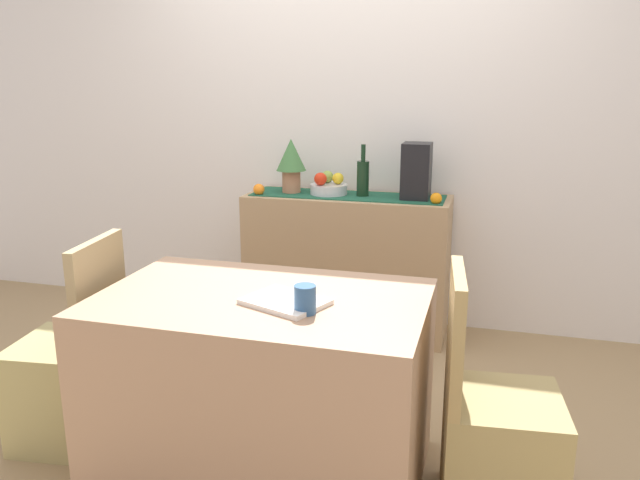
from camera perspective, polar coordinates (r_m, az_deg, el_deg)
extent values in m
cube|color=#9A7F58|center=(3.20, -2.16, -14.22)|extent=(6.40, 6.40, 0.02)
cube|color=silver|center=(3.95, 2.95, 11.94)|extent=(6.40, 0.06, 2.70)
cube|color=tan|center=(3.85, 2.45, -2.18)|extent=(1.22, 0.42, 0.85)
cube|color=#1B523A|center=(3.74, 2.52, 4.06)|extent=(1.14, 0.32, 0.01)
cylinder|color=silver|center=(3.77, 0.80, 4.63)|extent=(0.22, 0.22, 0.06)
sphere|color=red|center=(3.72, 0.04, 5.56)|extent=(0.08, 0.08, 0.08)
sphere|color=gold|center=(3.76, 1.65, 5.60)|extent=(0.07, 0.07, 0.07)
sphere|color=#87A543|center=(3.81, 0.67, 5.76)|extent=(0.07, 0.07, 0.07)
cylinder|color=black|center=(3.71, 3.91, 5.54)|extent=(0.07, 0.07, 0.21)
cylinder|color=black|center=(3.69, 3.95, 7.90)|extent=(0.03, 0.03, 0.10)
cube|color=black|center=(3.65, 8.74, 6.17)|extent=(0.16, 0.18, 0.32)
cylinder|color=#B17554|center=(3.83, -2.61, 5.29)|extent=(0.11, 0.11, 0.14)
cone|color=#41733E|center=(3.80, -2.64, 7.74)|extent=(0.18, 0.18, 0.19)
sphere|color=orange|center=(3.55, 10.49, 3.73)|extent=(0.06, 0.06, 0.06)
sphere|color=orange|center=(3.78, -5.57, 4.59)|extent=(0.07, 0.07, 0.07)
cube|color=tan|center=(2.50, -5.14, -13.09)|extent=(1.23, 0.77, 0.74)
cube|color=white|center=(2.27, -3.18, -5.61)|extent=(0.34, 0.30, 0.02)
cylinder|color=#2F5786|center=(2.16, -1.36, -5.40)|extent=(0.08, 0.08, 0.10)
cube|color=tan|center=(2.98, -21.81, -12.57)|extent=(0.44, 0.44, 0.45)
cube|color=tan|center=(2.72, -19.42, -4.62)|extent=(0.08, 0.40, 0.45)
cube|color=#A08C55|center=(2.45, 16.03, -18.27)|extent=(0.44, 0.44, 0.45)
cube|color=tan|center=(2.22, 12.19, -8.37)|extent=(0.08, 0.40, 0.45)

